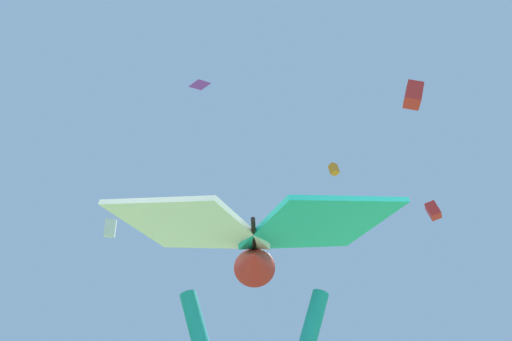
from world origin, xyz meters
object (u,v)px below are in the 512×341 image
object	(u,v)px
distant_kite_red_low_right	(434,210)
distant_kite_magenta_overhead_distant	(264,231)
distant_kite_orange_high_left	(335,169)
distant_kite_white_far_center	(111,228)
distant_kite_purple_high_right	(201,84)
distant_kite_red_mid_right	(414,95)
held_stunt_kite	(255,235)

from	to	relation	value
distant_kite_red_low_right	distant_kite_magenta_overhead_distant	bearing A→B (deg)	150.99
distant_kite_orange_high_left	distant_kite_white_far_center	world-z (taller)	distant_kite_orange_high_left
distant_kite_white_far_center	distant_kite_purple_high_right	xyz separation A→B (m)	(7.72, -14.94, 0.23)
distant_kite_orange_high_left	distant_kite_white_far_center	xyz separation A→B (m)	(-15.76, 3.18, -2.95)
distant_kite_white_far_center	distant_kite_red_mid_right	size ratio (longest dim) A/B	0.95
held_stunt_kite	distant_kite_purple_high_right	distance (m)	22.36
held_stunt_kite	distant_kite_red_mid_right	bearing A→B (deg)	65.48
distant_kite_red_low_right	distant_kite_red_mid_right	world-z (taller)	distant_kite_red_mid_right
held_stunt_kite	distant_kite_magenta_overhead_distant	bearing A→B (deg)	89.09
distant_kite_red_mid_right	distant_kite_purple_high_right	bearing A→B (deg)	-175.24
held_stunt_kite	distant_kite_red_mid_right	world-z (taller)	distant_kite_red_mid_right
distant_kite_orange_high_left	distant_kite_red_mid_right	xyz separation A→B (m)	(2.30, -10.90, -2.65)
distant_kite_magenta_overhead_distant	distant_kite_red_low_right	bearing A→B (deg)	-29.01
distant_kite_magenta_overhead_distant	distant_kite_purple_high_right	bearing A→B (deg)	-100.53
distant_kite_orange_high_left	distant_kite_red_mid_right	bearing A→B (deg)	-78.10
distant_kite_orange_high_left	distant_kite_magenta_overhead_distant	bearing A→B (deg)	132.18
held_stunt_kite	distant_kite_red_low_right	xyz separation A→B (m)	(11.41, 27.08, 14.53)
distant_kite_white_far_center	distant_kite_red_low_right	bearing A→B (deg)	-10.02
distant_kite_red_low_right	distant_kite_magenta_overhead_distant	xyz separation A→B (m)	(-10.88, 6.04, 1.43)
distant_kite_white_far_center	distant_kite_magenta_overhead_distant	distance (m)	11.14
distant_kite_magenta_overhead_distant	distant_kite_red_mid_right	distance (m)	17.78
distant_kite_orange_high_left	distant_kite_red_mid_right	world-z (taller)	distant_kite_orange_high_left
distant_kite_orange_high_left	distant_kite_red_low_right	xyz separation A→B (m)	(6.02, -0.67, -3.59)
distant_kite_orange_high_left	distant_kite_white_far_center	bearing A→B (deg)	168.60
distant_kite_purple_high_right	distant_kite_magenta_overhead_distant	size ratio (longest dim) A/B	0.72
held_stunt_kite	distant_kite_magenta_overhead_distant	world-z (taller)	distant_kite_magenta_overhead_distant
distant_kite_white_far_center	distant_kite_purple_high_right	world-z (taller)	distant_kite_white_far_center
distant_kite_orange_high_left	distant_kite_purple_high_right	bearing A→B (deg)	-124.37
distant_kite_white_far_center	distant_kite_orange_high_left	bearing A→B (deg)	-11.40
distant_kite_white_far_center	distant_kite_red_mid_right	world-z (taller)	distant_kite_red_mid_right
distant_kite_purple_high_right	distant_kite_white_far_center	bearing A→B (deg)	117.32
distant_kite_purple_high_right	distant_kite_magenta_overhead_distant	world-z (taller)	distant_kite_magenta_overhead_distant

